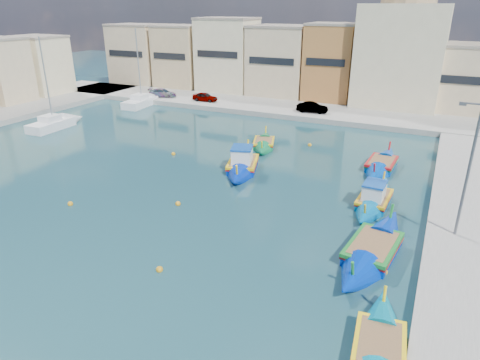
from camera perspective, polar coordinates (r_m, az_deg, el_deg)
The scene contains 16 objects.
ground at distance 27.22m, azimuth -13.22°, elevation -5.70°, with size 160.00×160.00×0.00m, color #14353E.
east_quay at distance 22.26m, azimuth 27.74°, elevation -14.13°, with size 4.00×70.00×0.50m, color gray.
north_quay at distance 54.17m, azimuth 8.17°, elevation 9.14°, with size 80.00×8.00×0.60m, color gray.
north_townhouses at distance 58.93m, azimuth 17.09°, elevation 14.12°, with size 83.20×7.87×10.19m.
church_block at distance 58.81m, azimuth 20.91°, elevation 17.01°, with size 10.00×10.00×19.10m.
quay_street_lamp at distance 25.80m, azimuth 28.05°, elevation 1.11°, with size 1.18×0.16×8.00m.
parked_cars at distance 56.72m, azimuth -2.83°, elevation 10.83°, with size 25.28×2.34×1.19m.
luzzu_turquoise_cabin at distance 30.18m, azimuth 17.44°, elevation -2.58°, with size 2.18×8.52×2.71m.
luzzu_blue_cabin at distance 34.90m, azimuth 0.37°, elevation 2.02°, with size 4.68×9.17×3.16m.
luzzu_cyan_mid at distance 37.06m, azimuth 18.33°, elevation 1.89°, with size 2.42×8.64×2.53m.
luzzu_green at distance 40.80m, azimuth 3.19°, elevation 4.82°, with size 3.94×7.28×2.23m.
luzzu_blue_south at distance 24.32m, azimuth 17.25°, elevation -8.98°, with size 3.39×10.02×2.84m.
luzzu_cyan_south at distance 18.50m, azimuth 18.02°, elevation -20.69°, with size 2.52×7.47×2.28m.
yacht_north at distance 60.27m, azimuth -12.29°, elevation 10.32°, with size 2.91×8.09×10.58m.
yacht_midnorth at distance 51.72m, azimuth -22.65°, elevation 7.12°, with size 2.47×7.35×10.31m.
mooring_buoys at distance 30.08m, azimuth -3.75°, elevation -2.13°, with size 20.65×23.65×0.36m.
Camera 1 is at (15.65, -18.39, 12.57)m, focal length 32.00 mm.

